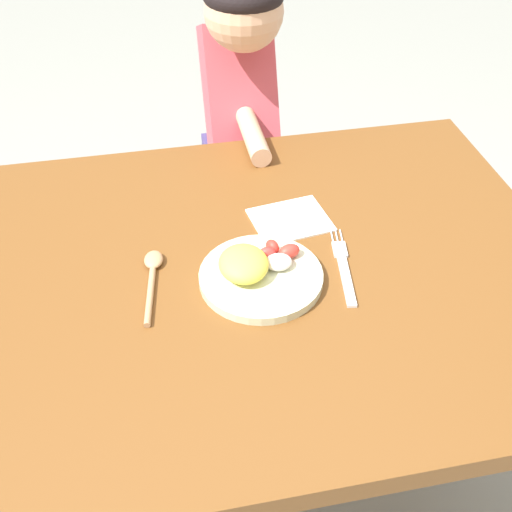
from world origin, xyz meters
The scene contains 7 objects.
ground_plane centered at (0.00, 0.00, 0.00)m, with size 8.00×8.00×0.00m, color gray.
dining_table centered at (0.00, 0.00, 0.65)m, with size 1.20×0.88×0.73m.
plate centered at (0.02, -0.03, 0.75)m, with size 0.22×0.22×0.06m.
fork centered at (0.18, -0.03, 0.73)m, with size 0.05×0.21×0.01m.
spoon centered at (-0.16, 0.01, 0.74)m, with size 0.05×0.19×0.02m.
person centered at (0.10, 0.60, 0.60)m, with size 0.18×0.42×1.09m.
napkin centered at (0.12, 0.12, 0.73)m, with size 0.15×0.12×0.00m, color white.
Camera 1 is at (-0.14, -0.85, 1.50)m, focal length 45.33 mm.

